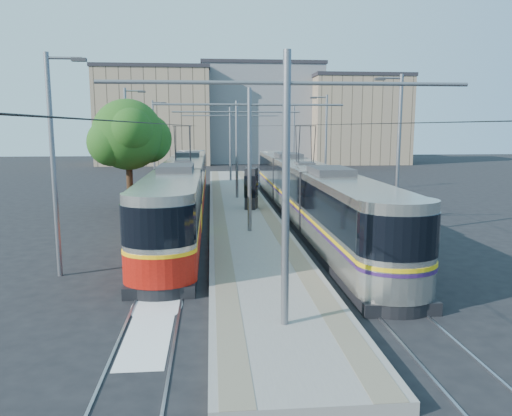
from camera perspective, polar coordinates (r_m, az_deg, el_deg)
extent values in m
plane|color=black|center=(17.38, 1.33, -9.00)|extent=(160.00, 160.00, 0.00)
cube|color=gray|center=(33.86, -1.91, 0.26)|extent=(4.00, 50.00, 0.30)
cube|color=gray|center=(33.79, -4.36, 0.49)|extent=(0.70, 50.00, 0.01)
cube|color=gray|center=(33.95, 0.54, 0.55)|extent=(0.70, 50.00, 0.01)
cube|color=gray|center=(33.92, -9.21, -0.07)|extent=(0.07, 70.00, 0.03)
cube|color=gray|center=(33.85, -6.78, -0.03)|extent=(0.07, 70.00, 0.03)
cube|color=gray|center=(34.17, 2.93, 0.11)|extent=(0.07, 70.00, 0.03)
cube|color=gray|center=(34.40, 5.29, 0.14)|extent=(0.07, 70.00, 0.03)
cube|color=silver|center=(14.56, -11.87, -12.88)|extent=(1.20, 5.00, 0.01)
cube|color=black|center=(31.65, -8.20, -0.37)|extent=(2.30, 31.59, 0.40)
cube|color=beige|center=(31.42, -8.27, 2.60)|extent=(2.40, 29.99, 2.90)
cube|color=black|center=(31.37, -8.29, 3.50)|extent=(2.43, 29.99, 1.30)
cube|color=#FCB00D|center=(31.47, -8.25, 1.87)|extent=(2.43, 29.99, 0.12)
cube|color=#A41209|center=(31.54, -8.23, 0.97)|extent=(2.42, 29.99, 1.10)
cube|color=#2D2D30|center=(31.28, -8.33, 5.51)|extent=(1.68, 3.00, 0.30)
cube|color=black|center=(29.81, 5.52, -0.91)|extent=(2.30, 31.20, 0.40)
cube|color=#ABA69D|center=(29.57, 5.57, 2.23)|extent=(2.40, 29.60, 2.90)
cube|color=black|center=(29.51, 5.58, 3.20)|extent=(2.43, 29.60, 1.30)
cube|color=#DDAF0B|center=(29.62, 5.56, 1.47)|extent=(2.43, 29.60, 0.12)
cube|color=#30154C|center=(29.64, 5.55, 1.18)|extent=(2.43, 29.60, 0.10)
cube|color=#2D2D30|center=(29.42, 5.62, 5.33)|extent=(1.68, 3.00, 0.30)
cylinder|color=slate|center=(12.64, 3.43, 1.77)|extent=(0.20, 0.20, 7.00)
cylinder|color=slate|center=(12.58, 3.55, 14.05)|extent=(9.20, 0.10, 0.10)
cylinder|color=slate|center=(24.52, -0.75, 5.41)|extent=(0.20, 0.20, 7.00)
cylinder|color=slate|center=(24.49, -0.76, 11.73)|extent=(9.20, 0.10, 0.10)
cylinder|color=slate|center=(36.48, -2.21, 6.67)|extent=(0.20, 0.20, 7.00)
cylinder|color=slate|center=(36.46, -2.23, 10.91)|extent=(9.20, 0.10, 0.10)
cylinder|color=slate|center=(48.46, -2.95, 7.30)|extent=(0.20, 0.20, 7.00)
cylinder|color=slate|center=(48.44, -2.97, 10.50)|extent=(9.20, 0.10, 0.10)
cylinder|color=black|center=(33.44, -8.21, 9.35)|extent=(0.02, 70.00, 0.02)
cylinder|color=black|center=(33.84, 4.22, 9.41)|extent=(0.02, 70.00, 0.02)
cylinder|color=slate|center=(19.29, -22.15, 4.28)|extent=(0.18, 0.18, 8.00)
cube|color=#2D2D30|center=(19.08, -19.58, 15.68)|extent=(0.50, 0.22, 0.12)
cylinder|color=slate|center=(34.88, -14.52, 6.59)|extent=(0.18, 0.18, 8.00)
cube|color=#2D2D30|center=(34.77, -12.94, 12.83)|extent=(0.50, 0.22, 0.12)
cylinder|color=slate|center=(50.73, -11.61, 7.44)|extent=(0.18, 0.18, 8.00)
cube|color=#2D2D30|center=(50.65, -10.49, 11.72)|extent=(0.50, 0.22, 0.12)
cylinder|color=slate|center=(26.17, 15.93, 5.74)|extent=(0.18, 0.18, 8.00)
cube|color=#2D2D30|center=(25.86, 13.97, 14.11)|extent=(0.50, 0.22, 0.12)
cylinder|color=slate|center=(41.49, 7.98, 7.18)|extent=(0.18, 0.18, 8.00)
cube|color=#2D2D30|center=(41.30, 6.58, 12.40)|extent=(0.50, 0.22, 0.12)
cylinder|color=slate|center=(57.19, 4.33, 7.79)|extent=(0.18, 0.18, 8.00)
cube|color=#2D2D30|center=(57.05, 3.27, 11.56)|extent=(0.50, 0.22, 0.12)
cube|color=black|center=(31.50, -0.54, 2.24)|extent=(0.93, 1.26, 2.59)
cube|color=black|center=(31.48, -0.54, 2.54)|extent=(0.99, 1.31, 1.35)
cylinder|color=#382314|center=(33.26, -14.21, 2.16)|extent=(0.41, 0.41, 2.99)
sphere|color=#1C4012|center=(33.02, -14.44, 8.12)|extent=(4.49, 4.49, 4.49)
sphere|color=#1C4012|center=(33.61, -12.32, 7.74)|extent=(3.18, 3.18, 3.18)
cube|color=gray|center=(76.84, -11.39, 10.04)|extent=(16.00, 12.00, 13.46)
cube|color=#262328|center=(77.27, -11.56, 15.22)|extent=(16.32, 12.24, 0.50)
cube|color=slate|center=(80.80, 0.46, 10.54)|extent=(18.00, 14.00, 14.48)
cube|color=#262328|center=(81.31, 0.47, 15.82)|extent=(18.36, 14.28, 0.50)
cube|color=gray|center=(77.55, 11.41, 9.67)|extent=(14.00, 10.00, 12.48)
cube|color=#262328|center=(77.89, 11.56, 14.45)|extent=(14.28, 10.20, 0.50)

